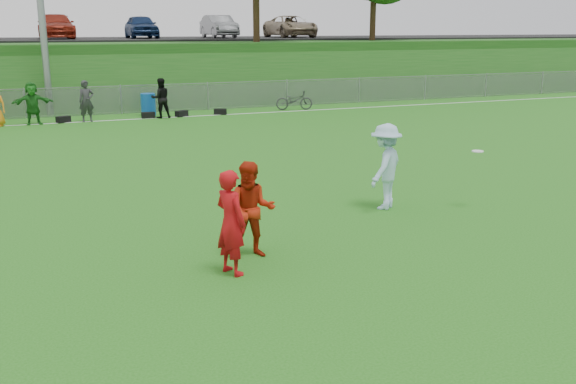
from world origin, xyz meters
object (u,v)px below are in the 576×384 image
player_blue (385,167)px  bicycle (294,100)px  frisbee (478,151)px  player_red_center (252,210)px  recycling_bin (148,105)px  player_red_left (231,222)px

player_blue → bicycle: bearing=-145.3°
player_blue → frisbee: bearing=119.4°
player_red_center → recycling_bin: 18.80m
player_red_center → frisbee: 5.56m
player_blue → player_red_center: bearing=-13.0°
recycling_bin → player_red_left: bearing=-95.9°
player_red_left → player_blue: bearing=-82.6°
player_red_left → recycling_bin: 19.46m
player_red_center → bicycle: (8.21, 18.21, -0.37)m
player_red_left → frisbee: bearing=-96.8°
frisbee → bicycle: 17.34m
player_blue → recycling_bin: player_blue is taller
player_red_left → player_blue: size_ratio=0.92×
frisbee → player_blue: bearing=159.0°
player_red_center → player_blue: bearing=45.2°
player_red_center → bicycle: 19.98m
player_red_left → bicycle: size_ratio=0.98×
recycling_bin → bicycle: bearing=-4.5°
player_red_left → frisbee: size_ratio=6.79×
frisbee → recycling_bin: 18.09m
player_red_left → player_red_center: bearing=-64.7°
recycling_bin → player_blue: bearing=-82.8°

